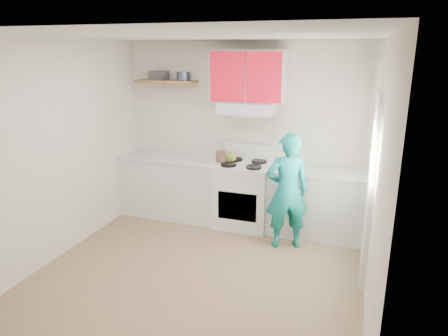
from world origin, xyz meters
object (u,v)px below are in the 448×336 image
(tin, at_px, (183,76))
(person, at_px, (287,191))
(crock, at_px, (221,157))
(stove, at_px, (244,195))
(kettle, at_px, (231,157))

(tin, distance_m, person, 2.26)
(crock, bearing_deg, stove, -4.13)
(stove, bearing_deg, tin, 168.79)
(stove, relative_size, person, 0.61)
(tin, xyz_separation_m, crock, (0.63, -0.17, -1.11))
(stove, distance_m, kettle, 0.58)
(person, bearing_deg, kettle, -52.87)
(stove, relative_size, kettle, 5.52)
(crock, bearing_deg, person, -25.28)
(crock, height_order, person, person)
(crock, xyz_separation_m, person, (1.06, -0.50, -0.23))
(stove, xyz_separation_m, crock, (-0.35, 0.03, 0.53))
(person, bearing_deg, crock, -47.87)
(kettle, bearing_deg, stove, -13.92)
(tin, xyz_separation_m, person, (1.69, -0.67, -1.34))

